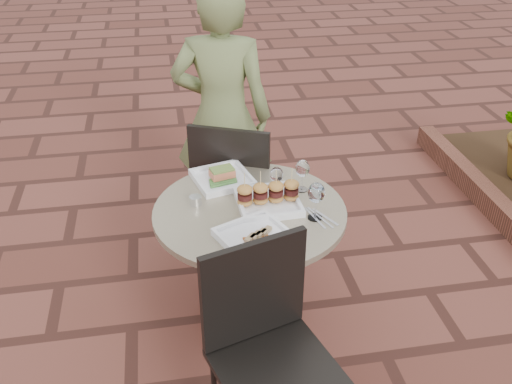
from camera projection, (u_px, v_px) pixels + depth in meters
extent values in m
plane|color=brown|center=(286.00, 308.00, 3.13)|extent=(60.00, 60.00, 0.00)
cylinder|color=gray|center=(250.00, 321.00, 3.02)|extent=(0.52, 0.52, 0.04)
cylinder|color=gray|center=(250.00, 273.00, 2.84)|extent=(0.08, 0.08, 0.70)
cylinder|color=#9D9277|center=(250.00, 212.00, 2.65)|extent=(0.90, 0.90, 0.03)
cube|color=black|center=(239.00, 189.00, 3.34)|extent=(0.58, 0.58, 0.03)
cube|color=black|center=(229.00, 168.00, 3.04)|extent=(0.42, 0.20, 0.46)
cylinder|color=black|center=(277.00, 209.00, 3.58)|extent=(0.02, 0.02, 0.44)
cylinder|color=black|center=(219.00, 202.00, 3.65)|extent=(0.02, 0.02, 0.44)
cylinder|color=black|center=(264.00, 244.00, 3.26)|extent=(0.02, 0.02, 0.44)
cylinder|color=black|center=(200.00, 235.00, 3.34)|extent=(0.02, 0.02, 0.44)
cube|color=black|center=(277.00, 371.00, 2.19)|extent=(0.55, 0.55, 0.03)
cube|color=black|center=(254.00, 290.00, 2.21)|extent=(0.43, 0.16, 0.46)
cylinder|color=black|center=(293.00, 361.00, 2.52)|extent=(0.02, 0.02, 0.44)
imported|color=#5F6B3A|center=(222.00, 117.00, 3.35)|extent=(0.66, 0.52, 1.61)
cube|color=white|center=(222.00, 180.00, 2.86)|extent=(0.33, 0.33, 0.01)
cube|color=#CF6C49|center=(222.00, 173.00, 2.84)|extent=(0.13, 0.10, 0.04)
cube|color=#5B7133|center=(222.00, 169.00, 2.83)|extent=(0.13, 0.10, 0.01)
cube|color=white|center=(268.00, 203.00, 2.67)|extent=(0.30, 0.30, 0.01)
cube|color=white|center=(256.00, 239.00, 2.43)|extent=(0.37, 0.37, 0.01)
ellipsoid|color=#DB5A96|center=(248.00, 246.00, 2.36)|extent=(0.05, 0.04, 0.02)
cylinder|color=white|center=(315.00, 218.00, 2.58)|extent=(0.06, 0.06, 0.00)
cylinder|color=white|center=(315.00, 210.00, 2.56)|extent=(0.01, 0.01, 0.08)
ellipsoid|color=white|center=(316.00, 193.00, 2.51)|extent=(0.08, 0.08, 0.10)
cylinder|color=white|center=(316.00, 194.00, 2.52)|extent=(0.06, 0.06, 0.04)
cylinder|color=white|center=(276.00, 194.00, 2.75)|extent=(0.05, 0.05, 0.00)
cylinder|color=white|center=(276.00, 188.00, 2.73)|extent=(0.01, 0.01, 0.07)
ellipsoid|color=white|center=(276.00, 175.00, 2.70)|extent=(0.06, 0.06, 0.08)
cylinder|color=white|center=(302.00, 189.00, 2.79)|extent=(0.06, 0.06, 0.00)
cylinder|color=white|center=(302.00, 183.00, 2.77)|extent=(0.01, 0.01, 0.07)
ellipsoid|color=white|center=(303.00, 168.00, 2.73)|extent=(0.07, 0.07, 0.09)
cylinder|color=silver|center=(196.00, 200.00, 2.67)|extent=(0.07, 0.07, 0.04)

